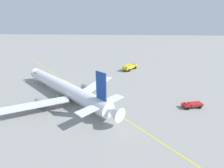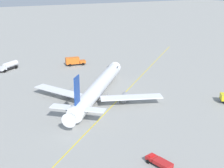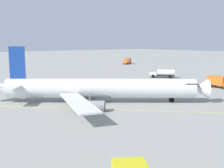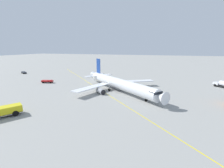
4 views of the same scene
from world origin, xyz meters
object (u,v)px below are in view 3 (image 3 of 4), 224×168
Objects in this scene: airliner_main at (98,89)px; fuel_tanker_truck at (163,73)px; catering_truck_truck at (127,61)px; catering_truck_truck_extra at (220,82)px.

airliner_main is 4.51× the size of fuel_tanker_truck.
catering_truck_truck is (70.67, -70.13, -1.04)m from airliner_main.
airliner_main is at bearing 13.79° from catering_truck_truck.
catering_truck_truck is at bearing 84.11° from airliner_main.
fuel_tanker_truck is 60.49m from catering_truck_truck.
airliner_main is at bearing 76.71° from fuel_tanker_truck.
airliner_main reaches higher than fuel_tanker_truck.
fuel_tanker_truck is 1.00× the size of catering_truck_truck.
catering_truck_truck_extra is at bearing 34.46° from catering_truck_truck.
fuel_tanker_truck is 1.05× the size of catering_truck_truck_extra.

